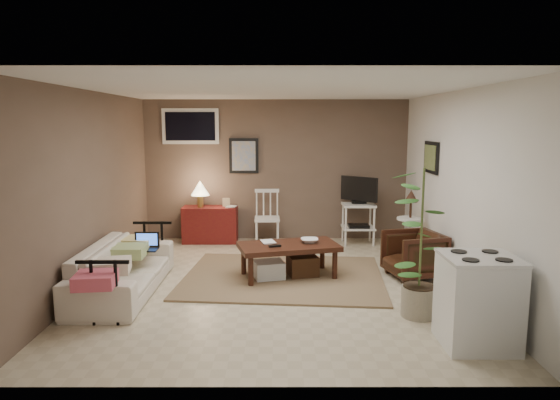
{
  "coord_description": "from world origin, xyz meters",
  "views": [
    {
      "loc": [
        0.06,
        -6.06,
        2.0
      ],
      "look_at": [
        0.07,
        0.35,
        1.01
      ],
      "focal_mm": 32.0,
      "sensor_mm": 36.0,
      "label": 1
    }
  ],
  "objects_px": {
    "tv_stand": "(359,208)",
    "armchair": "(414,253)",
    "potted_plant": "(421,237)",
    "red_console": "(209,221)",
    "side_table": "(410,217)",
    "sofa": "(123,261)",
    "stove": "(478,301)",
    "spindle_chair": "(267,219)",
    "coffee_table": "(288,258)"
  },
  "relations": [
    {
      "from": "potted_plant",
      "to": "stove",
      "type": "xyz_separation_m",
      "value": [
        0.34,
        -0.69,
        -0.42
      ]
    },
    {
      "from": "sofa",
      "to": "side_table",
      "type": "xyz_separation_m",
      "value": [
        3.78,
        1.46,
        0.26
      ]
    },
    {
      "from": "tv_stand",
      "to": "coffee_table",
      "type": "bearing_deg",
      "value": -122.67
    },
    {
      "from": "armchair",
      "to": "potted_plant",
      "type": "xyz_separation_m",
      "value": [
        -0.3,
        -1.32,
        0.51
      ]
    },
    {
      "from": "tv_stand",
      "to": "sofa",
      "type": "bearing_deg",
      "value": -142.49
    },
    {
      "from": "sofa",
      "to": "red_console",
      "type": "height_order",
      "value": "red_console"
    },
    {
      "from": "potted_plant",
      "to": "sofa",
      "type": "bearing_deg",
      "value": 167.34
    },
    {
      "from": "coffee_table",
      "to": "potted_plant",
      "type": "relative_size",
      "value": 0.88
    },
    {
      "from": "sofa",
      "to": "side_table",
      "type": "relative_size",
      "value": 1.92
    },
    {
      "from": "sofa",
      "to": "tv_stand",
      "type": "height_order",
      "value": "tv_stand"
    },
    {
      "from": "stove",
      "to": "armchair",
      "type": "bearing_deg",
      "value": 91.1
    },
    {
      "from": "sofa",
      "to": "potted_plant",
      "type": "height_order",
      "value": "potted_plant"
    },
    {
      "from": "stove",
      "to": "coffee_table",
      "type": "bearing_deg",
      "value": 130.2
    },
    {
      "from": "red_console",
      "to": "stove",
      "type": "bearing_deg",
      "value": -53.26
    },
    {
      "from": "spindle_chair",
      "to": "armchair",
      "type": "xyz_separation_m",
      "value": [
        1.96,
        -1.85,
        -0.09
      ]
    },
    {
      "from": "red_console",
      "to": "potted_plant",
      "type": "bearing_deg",
      "value": -51.32
    },
    {
      "from": "red_console",
      "to": "armchair",
      "type": "bearing_deg",
      "value": -33.98
    },
    {
      "from": "spindle_chair",
      "to": "tv_stand",
      "type": "distance_m",
      "value": 1.53
    },
    {
      "from": "red_console",
      "to": "armchair",
      "type": "height_order",
      "value": "red_console"
    },
    {
      "from": "potted_plant",
      "to": "stove",
      "type": "distance_m",
      "value": 0.88
    },
    {
      "from": "sofa",
      "to": "armchair",
      "type": "bearing_deg",
      "value": -80.93
    },
    {
      "from": "red_console",
      "to": "stove",
      "type": "height_order",
      "value": "red_console"
    },
    {
      "from": "coffee_table",
      "to": "armchair",
      "type": "height_order",
      "value": "armchair"
    },
    {
      "from": "tv_stand",
      "to": "armchair",
      "type": "bearing_deg",
      "value": -76.9
    },
    {
      "from": "spindle_chair",
      "to": "side_table",
      "type": "height_order",
      "value": "side_table"
    },
    {
      "from": "coffee_table",
      "to": "side_table",
      "type": "bearing_deg",
      "value": 26.44
    },
    {
      "from": "red_console",
      "to": "tv_stand",
      "type": "height_order",
      "value": "tv_stand"
    },
    {
      "from": "tv_stand",
      "to": "armchair",
      "type": "height_order",
      "value": "tv_stand"
    },
    {
      "from": "sofa",
      "to": "side_table",
      "type": "bearing_deg",
      "value": -68.93
    },
    {
      "from": "red_console",
      "to": "potted_plant",
      "type": "relative_size",
      "value": 0.66
    },
    {
      "from": "stove",
      "to": "tv_stand",
      "type": "bearing_deg",
      "value": 96.95
    },
    {
      "from": "red_console",
      "to": "side_table",
      "type": "relative_size",
      "value": 1.01
    },
    {
      "from": "stove",
      "to": "side_table",
      "type": "bearing_deg",
      "value": 87.38
    },
    {
      "from": "armchair",
      "to": "stove",
      "type": "height_order",
      "value": "stove"
    },
    {
      "from": "spindle_chair",
      "to": "red_console",
      "type": "bearing_deg",
      "value": 172.33
    },
    {
      "from": "potted_plant",
      "to": "tv_stand",
      "type": "bearing_deg",
      "value": 92.46
    },
    {
      "from": "tv_stand",
      "to": "stove",
      "type": "relative_size",
      "value": 1.34
    },
    {
      "from": "tv_stand",
      "to": "side_table",
      "type": "bearing_deg",
      "value": -58.4
    },
    {
      "from": "red_console",
      "to": "potted_plant",
      "type": "xyz_separation_m",
      "value": [
        2.64,
        -3.3,
        0.48
      ]
    },
    {
      "from": "sofa",
      "to": "armchair",
      "type": "xyz_separation_m",
      "value": [
        3.61,
        0.58,
        -0.05
      ]
    },
    {
      "from": "armchair",
      "to": "stove",
      "type": "distance_m",
      "value": 2.01
    },
    {
      "from": "coffee_table",
      "to": "spindle_chair",
      "type": "distance_m",
      "value": 1.9
    },
    {
      "from": "coffee_table",
      "to": "armchair",
      "type": "relative_size",
      "value": 2.06
    },
    {
      "from": "red_console",
      "to": "side_table",
      "type": "height_order",
      "value": "red_console"
    },
    {
      "from": "side_table",
      "to": "tv_stand",
      "type": "bearing_deg",
      "value": 121.6
    },
    {
      "from": "tv_stand",
      "to": "side_table",
      "type": "height_order",
      "value": "tv_stand"
    },
    {
      "from": "side_table",
      "to": "armchair",
      "type": "bearing_deg",
      "value": -101.0
    },
    {
      "from": "side_table",
      "to": "potted_plant",
      "type": "relative_size",
      "value": 0.66
    },
    {
      "from": "red_console",
      "to": "spindle_chair",
      "type": "relative_size",
      "value": 1.16
    },
    {
      "from": "stove",
      "to": "spindle_chair",
      "type": "bearing_deg",
      "value": 117.35
    }
  ]
}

